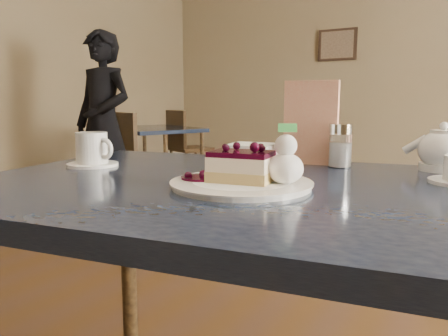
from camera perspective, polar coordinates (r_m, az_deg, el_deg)
The scene contains 12 objects.
main_table at distance 0.99m, azimuth 3.29°, elevation -6.73°, with size 1.41×1.06×0.80m.
dessert_plate at distance 0.92m, azimuth 2.27°, elevation -2.14°, with size 0.29×0.29×0.01m, color white.
cheesecake_slice at distance 0.91m, azimuth 2.28°, elevation 0.18°, with size 0.14×0.11×0.06m.
whipped_cream at distance 0.90m, azimuth 8.01°, elevation -0.04°, with size 0.07×0.07×0.07m.
berry_sauce at distance 0.95m, azimuth -3.05°, elevation -1.27°, with size 0.09×0.09×0.01m, color black.
coffee_set at distance 1.26m, azimuth -16.77°, elevation 2.15°, with size 0.15×0.14×0.09m.
tea_set at distance 1.22m, azimuth 26.87°, elevation 1.56°, with size 0.23×0.30×0.11m.
menu_card at distance 1.27m, azimuth 11.28°, elevation 5.82°, with size 0.15×0.03×0.24m, color beige.
sugar_shaker at distance 1.22m, azimuth 14.96°, elevation 2.89°, with size 0.06×0.06×0.12m.
napkin_stack at distance 1.30m, azimuth 3.58°, elevation 1.98°, with size 0.13×0.13×0.05m, color white.
bg_table_far_left at distance 4.67m, azimuth -8.99°, elevation -2.65°, with size 1.17×1.72×1.14m.
patron at distance 3.90m, azimuth -15.46°, elevation 5.59°, with size 0.57×0.38×1.58m, color black.
Camera 1 is at (0.26, -0.77, 0.99)m, focal length 35.00 mm.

